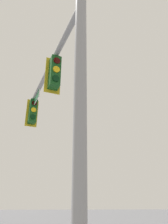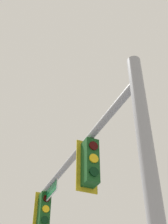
{
  "view_description": "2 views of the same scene",
  "coord_description": "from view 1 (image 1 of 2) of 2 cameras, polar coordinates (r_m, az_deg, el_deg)",
  "views": [
    {
      "loc": [
        -10.43,
        -4.5,
        1.32
      ],
      "look_at": [
        -2.42,
        -7.45,
        5.09
      ],
      "focal_mm": 35.0,
      "sensor_mm": 36.0,
      "label": 1
    },
    {
      "loc": [
        -10.47,
        -3.31,
        1.82
      ],
      "look_at": [
        -4.19,
        -5.65,
        7.05
      ],
      "focal_mm": 50.0,
      "sensor_mm": 36.0,
      "label": 2
    }
  ],
  "objects": [
    {
      "name": "signal_pole_near",
      "position": [
        6.5,
        -7.46,
        5.21
      ],
      "size": [
        6.23,
        0.76,
        6.55
      ],
      "color": "gray",
      "rests_on": "ground_plane"
    }
  ]
}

